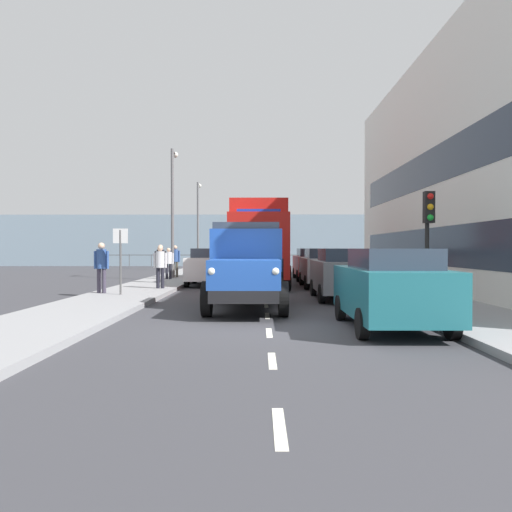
{
  "coord_description": "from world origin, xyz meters",
  "views": [
    {
      "loc": [
        0.19,
        10.9,
        1.72
      ],
      "look_at": [
        0.36,
        -10.55,
        1.38
      ],
      "focal_mm": 33.81,
      "sensor_mm": 36.0,
      "label": 1
    }
  ],
  "objects_px": {
    "pedestrian_in_dark_coat": "(160,260)",
    "pedestrian_near_railing": "(169,261)",
    "truck_vintage_blue": "(246,268)",
    "traffic_light_near": "(428,222)",
    "car_teal_kerbside_near": "(390,287)",
    "car_black_oppositeside_1": "(220,262)",
    "lamp_post_promenade": "(173,202)",
    "car_silver_kerbside_2": "(323,267)",
    "street_sign": "(120,250)",
    "car_grey_kerbside_1": "(342,273)",
    "car_maroon_oppositeside_2": "(227,260)",
    "pedestrian_couple_a": "(101,263)",
    "lorry_cargo_red": "(259,241)",
    "pedestrian_with_bag": "(175,258)",
    "lamp_post_far": "(198,218)",
    "car_red_kerbside_3": "(311,264)",
    "car_white_oppositeside_0": "(209,266)",
    "pedestrian_by_lamp": "(160,263)"
  },
  "relations": [
    {
      "from": "car_red_kerbside_3",
      "to": "pedestrian_couple_a",
      "type": "bearing_deg",
      "value": 48.3
    },
    {
      "from": "street_sign",
      "to": "car_silver_kerbside_2",
      "type": "bearing_deg",
      "value": -146.54
    },
    {
      "from": "traffic_light_near",
      "to": "street_sign",
      "type": "xyz_separation_m",
      "value": [
        9.58,
        -2.51,
        -0.79
      ]
    },
    {
      "from": "lamp_post_far",
      "to": "street_sign",
      "type": "xyz_separation_m",
      "value": [
        -0.04,
        20.99,
        -2.44
      ]
    },
    {
      "from": "pedestrian_in_dark_coat",
      "to": "pedestrian_near_railing",
      "type": "relative_size",
      "value": 1.09
    },
    {
      "from": "car_maroon_oppositeside_2",
      "to": "street_sign",
      "type": "xyz_separation_m",
      "value": [
        2.35,
        19.08,
        0.79
      ]
    },
    {
      "from": "car_silver_kerbside_2",
      "to": "car_red_kerbside_3",
      "type": "bearing_deg",
      "value": -90.0
    },
    {
      "from": "car_white_oppositeside_0",
      "to": "lamp_post_far",
      "type": "distance_m",
      "value": 15.39
    },
    {
      "from": "lorry_cargo_red",
      "to": "car_grey_kerbside_1",
      "type": "distance_m",
      "value": 6.71
    },
    {
      "from": "car_teal_kerbside_near",
      "to": "street_sign",
      "type": "relative_size",
      "value": 1.76
    },
    {
      "from": "car_silver_kerbside_2",
      "to": "pedestrian_couple_a",
      "type": "height_order",
      "value": "pedestrian_couple_a"
    },
    {
      "from": "pedestrian_near_railing",
      "to": "lamp_post_promenade",
      "type": "height_order",
      "value": "lamp_post_promenade"
    },
    {
      "from": "street_sign",
      "to": "car_white_oppositeside_0",
      "type": "bearing_deg",
      "value": -110.95
    },
    {
      "from": "pedestrian_near_railing",
      "to": "pedestrian_with_bag",
      "type": "distance_m",
      "value": 1.52
    },
    {
      "from": "truck_vintage_blue",
      "to": "traffic_light_near",
      "type": "height_order",
      "value": "traffic_light_near"
    },
    {
      "from": "pedestrian_in_dark_coat",
      "to": "pedestrian_with_bag",
      "type": "relative_size",
      "value": 1.0
    },
    {
      "from": "lamp_post_promenade",
      "to": "car_white_oppositeside_0",
      "type": "bearing_deg",
      "value": 124.26
    },
    {
      "from": "pedestrian_with_bag",
      "to": "traffic_light_near",
      "type": "distance_m",
      "value": 15.66
    },
    {
      "from": "pedestrian_in_dark_coat",
      "to": "pedestrian_near_railing",
      "type": "distance_m",
      "value": 2.68
    },
    {
      "from": "car_red_kerbside_3",
      "to": "pedestrian_near_railing",
      "type": "distance_m",
      "value": 7.66
    },
    {
      "from": "pedestrian_near_railing",
      "to": "traffic_light_near",
      "type": "bearing_deg",
      "value": 131.21
    },
    {
      "from": "car_red_kerbside_3",
      "to": "pedestrian_by_lamp",
      "type": "bearing_deg",
      "value": 47.74
    },
    {
      "from": "pedestrian_by_lamp",
      "to": "lorry_cargo_red",
      "type": "bearing_deg",
      "value": -139.83
    },
    {
      "from": "car_teal_kerbside_near",
      "to": "pedestrian_in_dark_coat",
      "type": "distance_m",
      "value": 13.89
    },
    {
      "from": "car_silver_kerbside_2",
      "to": "street_sign",
      "type": "height_order",
      "value": "street_sign"
    },
    {
      "from": "pedestrian_couple_a",
      "to": "car_grey_kerbside_1",
      "type": "bearing_deg",
      "value": 175.34
    },
    {
      "from": "lorry_cargo_red",
      "to": "car_silver_kerbside_2",
      "type": "xyz_separation_m",
      "value": [
        -2.83,
        0.87,
        -1.18
      ]
    },
    {
      "from": "car_white_oppositeside_0",
      "to": "car_maroon_oppositeside_2",
      "type": "relative_size",
      "value": 0.97
    },
    {
      "from": "lorry_cargo_red",
      "to": "car_white_oppositeside_0",
      "type": "distance_m",
      "value": 2.65
    },
    {
      "from": "traffic_light_near",
      "to": "lamp_post_far",
      "type": "relative_size",
      "value": 0.48
    },
    {
      "from": "lamp_post_far",
      "to": "street_sign",
      "type": "distance_m",
      "value": 21.13
    },
    {
      "from": "car_teal_kerbside_near",
      "to": "car_black_oppositeside_1",
      "type": "height_order",
      "value": "same"
    },
    {
      "from": "lorry_cargo_red",
      "to": "lamp_post_promenade",
      "type": "distance_m",
      "value": 6.24
    },
    {
      "from": "car_teal_kerbside_near",
      "to": "pedestrian_by_lamp",
      "type": "relative_size",
      "value": 2.36
    },
    {
      "from": "car_red_kerbside_3",
      "to": "car_white_oppositeside_0",
      "type": "relative_size",
      "value": 1.1
    },
    {
      "from": "pedestrian_in_dark_coat",
      "to": "pedestrian_with_bag",
      "type": "distance_m",
      "value": 4.18
    },
    {
      "from": "truck_vintage_blue",
      "to": "car_teal_kerbside_near",
      "type": "height_order",
      "value": "truck_vintage_blue"
    },
    {
      "from": "truck_vintage_blue",
      "to": "street_sign",
      "type": "distance_m",
      "value": 5.3
    },
    {
      "from": "car_white_oppositeside_0",
      "to": "pedestrian_with_bag",
      "type": "bearing_deg",
      "value": -59.34
    },
    {
      "from": "car_red_kerbside_3",
      "to": "truck_vintage_blue",
      "type": "bearing_deg",
      "value": 76.26
    },
    {
      "from": "truck_vintage_blue",
      "to": "pedestrian_with_bag",
      "type": "distance_m",
      "value": 13.53
    },
    {
      "from": "car_black_oppositeside_1",
      "to": "lamp_post_promenade",
      "type": "distance_m",
      "value": 5.16
    },
    {
      "from": "car_teal_kerbside_near",
      "to": "car_grey_kerbside_1",
      "type": "bearing_deg",
      "value": -90.0
    },
    {
      "from": "car_black_oppositeside_1",
      "to": "car_maroon_oppositeside_2",
      "type": "bearing_deg",
      "value": -90.0
    },
    {
      "from": "pedestrian_in_dark_coat",
      "to": "lamp_post_far",
      "type": "height_order",
      "value": "lamp_post_far"
    },
    {
      "from": "car_teal_kerbside_near",
      "to": "car_silver_kerbside_2",
      "type": "xyz_separation_m",
      "value": [
        0.0,
        -11.05,
        -0.0
      ]
    },
    {
      "from": "car_silver_kerbside_2",
      "to": "car_maroon_oppositeside_2",
      "type": "relative_size",
      "value": 0.96
    },
    {
      "from": "street_sign",
      "to": "lorry_cargo_red",
      "type": "bearing_deg",
      "value": -128.77
    },
    {
      "from": "car_silver_kerbside_2",
      "to": "car_grey_kerbside_1",
      "type": "bearing_deg",
      "value": 90.0
    },
    {
      "from": "pedestrian_with_bag",
      "to": "lamp_post_far",
      "type": "bearing_deg",
      "value": -89.18
    }
  ]
}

